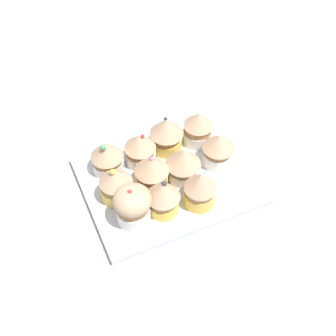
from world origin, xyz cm
name	(u,v)px	position (x,y,z in cm)	size (l,w,h in cm)	color
ground_plane	(168,188)	(0.00, 0.00, -1.50)	(180.00, 180.00, 3.00)	#9E9EA3
baking_tray	(168,181)	(0.00, 0.00, 0.60)	(30.34, 23.96, 1.20)	silver
cupcake_0	(133,205)	(-8.83, -5.62, 5.03)	(6.47, 6.47, 7.60)	white
cupcake_1	(163,197)	(-3.53, -5.99, 4.92)	(5.82, 5.82, 7.34)	#EFC651
cupcake_2	(200,188)	(2.84, -7.06, 5.16)	(5.69, 5.69, 7.65)	#EFC651
cupcake_3	(116,185)	(-9.79, -0.26, 4.74)	(5.84, 5.84, 7.27)	#EFC651
cupcake_4	(152,171)	(-3.11, -0.10, 4.84)	(6.18, 6.18, 7.23)	#EFC651
cupcake_5	(183,163)	(2.71, -0.64, 4.99)	(6.40, 6.40, 7.15)	white
cupcake_6	(219,149)	(10.10, -0.20, 4.99)	(6.03, 6.03, 7.25)	white
cupcake_7	(107,156)	(-9.12, 6.65, 4.72)	(6.04, 6.04, 7.21)	white
cupcake_8	(140,148)	(-2.92, 6.00, 4.71)	(5.91, 5.91, 7.10)	white
cupcake_9	(167,134)	(2.86, 7.10, 5.16)	(6.36, 6.36, 7.77)	#EFC651
cupcake_10	(198,127)	(9.19, 6.47, 4.86)	(5.69, 5.69, 7.24)	white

